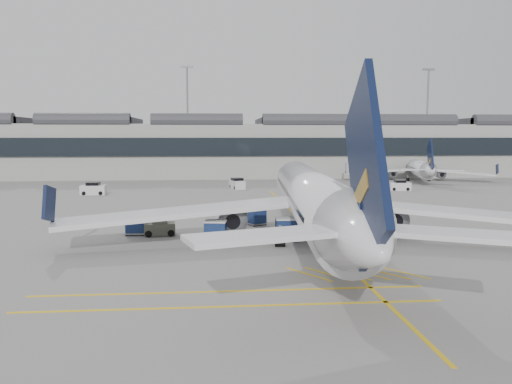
{
  "coord_description": "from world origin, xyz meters",
  "views": [
    {
      "loc": [
        1.14,
        -36.97,
        8.58
      ],
      "look_at": [
        4.62,
        3.81,
        4.0
      ],
      "focal_mm": 35.0,
      "sensor_mm": 36.0,
      "label": 1
    }
  ],
  "objects": [
    {
      "name": "ground",
      "position": [
        0.0,
        0.0,
        0.0
      ],
      "size": [
        220.0,
        220.0,
        0.0
      ],
      "primitive_type": "plane",
      "color": "gray",
      "rests_on": "ground"
    },
    {
      "name": "terminal",
      "position": [
        0.0,
        71.93,
        6.14
      ],
      "size": [
        200.0,
        20.45,
        12.4
      ],
      "color": "#9E9E99",
      "rests_on": "ground"
    },
    {
      "name": "light_masts",
      "position": [
        -1.67,
        86.0,
        14.49
      ],
      "size": [
        113.0,
        0.6,
        25.45
      ],
      "color": "slate",
      "rests_on": "ground"
    },
    {
      "name": "apron_markings",
      "position": [
        10.0,
        10.0,
        0.01
      ],
      "size": [
        0.25,
        60.0,
        0.01
      ],
      "primitive_type": "cube",
      "color": "gold",
      "rests_on": "ground"
    },
    {
      "name": "airliner_main",
      "position": [
        9.24,
        2.79,
        3.5
      ],
      "size": [
        40.93,
        44.85,
        11.92
      ],
      "rotation": [
        0.0,
        0.0,
        -0.08
      ],
      "color": "silver",
      "rests_on": "ground"
    },
    {
      "name": "airliner_far",
      "position": [
        40.75,
        56.96,
        2.43
      ],
      "size": [
        27.67,
        30.58,
        8.27
      ],
      "rotation": [
        0.0,
        0.0,
        -0.24
      ],
      "color": "silver",
      "rests_on": "ground"
    },
    {
      "name": "belt_loader",
      "position": [
        10.56,
        3.85,
        0.59
      ],
      "size": [
        5.07,
        2.08,
        2.03
      ],
      "rotation": [
        0.0,
        0.0,
        0.11
      ],
      "color": "beige",
      "rests_on": "ground"
    },
    {
      "name": "baggage_cart_a",
      "position": [
        7.03,
        2.98,
        1.03
      ],
      "size": [
        1.88,
        1.57,
        1.93
      ],
      "rotation": [
        0.0,
        0.0,
        -0.04
      ],
      "color": "gray",
      "rests_on": "ground"
    },
    {
      "name": "baggage_cart_b",
      "position": [
        5.3,
        10.57,
        0.88
      ],
      "size": [
        1.97,
        1.86,
        1.64
      ],
      "rotation": [
        0.0,
        0.0,
        0.48
      ],
      "color": "gray",
      "rests_on": "ground"
    },
    {
      "name": "baggage_cart_c",
      "position": [
        -5.67,
        6.72,
        0.99
      ],
      "size": [
        1.81,
        1.51,
        1.85
      ],
      "rotation": [
        0.0,
        0.0,
        -0.04
      ],
      "color": "gray",
      "rests_on": "ground"
    },
    {
      "name": "baggage_cart_d",
      "position": [
        1.26,
        2.31,
        1.03
      ],
      "size": [
        2.03,
        1.75,
        1.92
      ],
      "rotation": [
        0.0,
        0.0,
        -0.15
      ],
      "color": "gray",
      "rests_on": "ground"
    },
    {
      "name": "ramp_agent_a",
      "position": [
        3.36,
        4.9,
        0.97
      ],
      "size": [
        0.74,
        0.85,
        1.95
      ],
      "primitive_type": "imported",
      "rotation": [
        0.0,
        0.0,
        1.08
      ],
      "color": "#EA4B0C",
      "rests_on": "ground"
    },
    {
      "name": "ramp_agent_b",
      "position": [
        2.59,
        5.57,
        0.9
      ],
      "size": [
        1.1,
        1.02,
        1.8
      ],
      "primitive_type": "imported",
      "rotation": [
        0.0,
        0.0,
        3.64
      ],
      "color": "orange",
      "rests_on": "ground"
    },
    {
      "name": "pushback_tug",
      "position": [
        -3.58,
        6.28,
        0.66
      ],
      "size": [
        2.79,
        1.89,
        1.47
      ],
      "rotation": [
        0.0,
        0.0,
        0.11
      ],
      "color": "#4F5044",
      "rests_on": "ground"
    },
    {
      "name": "safety_cone_nose",
      "position": [
        13.6,
        24.25,
        0.25
      ],
      "size": [
        0.36,
        0.36,
        0.5
      ],
      "primitive_type": "cone",
      "color": "#F24C0A",
      "rests_on": "ground"
    },
    {
      "name": "safety_cone_engine",
      "position": [
        11.2,
        3.98,
        0.24
      ],
      "size": [
        0.34,
        0.34,
        0.47
      ],
      "primitive_type": "cone",
      "color": "#F24C0A",
      "rests_on": "ground"
    },
    {
      "name": "service_van_left",
      "position": [
        -16.57,
        37.91,
        0.82
      ],
      "size": [
        3.59,
        1.82,
        1.84
      ],
      "rotation": [
        0.0,
        0.0,
        0.0
      ],
      "color": "silver",
      "rests_on": "ground"
    },
    {
      "name": "service_van_mid",
      "position": [
        4.99,
        44.44,
        0.81
      ],
      "size": [
        2.64,
        3.86,
        1.81
      ],
      "rotation": [
        0.0,
        0.0,
        1.84
      ],
      "color": "silver",
      "rests_on": "ground"
    },
    {
      "name": "service_van_right",
      "position": [
        30.69,
        39.73,
        0.74
      ],
      "size": [
        3.4,
        1.98,
        1.66
      ],
      "rotation": [
        0.0,
        0.0,
        -0.11
      ],
      "color": "silver",
      "rests_on": "ground"
    }
  ]
}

